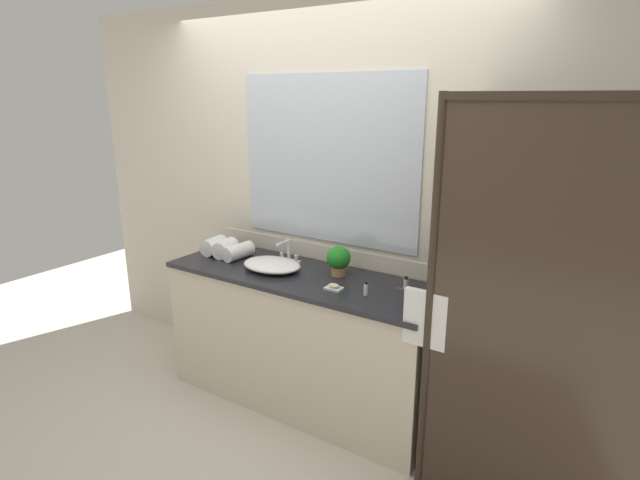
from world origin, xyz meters
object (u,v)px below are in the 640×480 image
Objects in this scene: amenity_bottle_lotion at (406,283)px; amenity_bottle_body_wash at (366,289)px; soap_dish at (334,287)px; sink_basin at (272,265)px; rolled_towel_near_edge at (214,246)px; faucet at (288,255)px; potted_plant at (339,259)px; rolled_towel_middle at (226,248)px; rolled_towel_far_edge at (238,251)px.

amenity_bottle_body_wash is at bearing -127.06° from amenity_bottle_lotion.
amenity_bottle_lotion reaches higher than soap_dish.
sink_basin is 0.55m from rolled_towel_near_edge.
potted_plant is (0.42, -0.03, 0.05)m from faucet.
soap_dish is at bearing -147.10° from amenity_bottle_lotion.
sink_basin is 2.13× the size of potted_plant.
rolled_towel_middle is (-0.96, 0.12, 0.05)m from soap_dish.
rolled_towel_middle reaches higher than sink_basin.
soap_dish is 0.97m from rolled_towel_middle.
faucet is 1.70× the size of soap_dish.
potted_plant is 0.46m from amenity_bottle_lotion.
rolled_towel_near_edge reaches higher than amenity_bottle_lotion.
potted_plant is at bearing 6.62° from rolled_towel_far_edge.
rolled_towel_far_edge is at bearing 171.06° from soap_dish.
rolled_towel_middle is (-0.44, -0.13, 0.01)m from faucet.
amenity_bottle_lotion is at bearing 0.71° from potted_plant.
amenity_bottle_lotion is at bearing 4.41° from rolled_towel_far_edge.
faucet is 0.94× the size of rolled_towel_middle.
soap_dish is at bearing -65.50° from potted_plant.
rolled_towel_middle is at bearing -0.76° from rolled_towel_near_edge.
soap_dish is at bearing -7.35° from rolled_towel_middle.
soap_dish is 1.24× the size of amenity_bottle_body_wash.
faucet is at bearing 162.13° from amenity_bottle_body_wash.
amenity_bottle_body_wash reaches higher than sink_basin.
amenity_bottle_body_wash is at bearing 6.65° from soap_dish.
faucet is at bearing 16.23° from rolled_towel_middle.
rolled_towel_near_edge is (-0.97, -0.10, -0.05)m from potted_plant.
potted_plant is 2.31× the size of amenity_bottle_body_wash.
faucet is at bearing 175.59° from potted_plant.
faucet reaches higher than amenity_bottle_lotion.
rolled_towel_middle is at bearing 175.01° from amenity_bottle_body_wash.
amenity_bottle_lotion is 1.31m from rolled_towel_middle.
soap_dish is at bearing -8.76° from sink_basin.
soap_dish is at bearing -6.68° from rolled_towel_near_edge.
rolled_towel_middle is at bearing 172.65° from soap_dish.
faucet reaches higher than amenity_bottle_body_wash.
rolled_towel_far_edge is at bearing 5.14° from rolled_towel_middle.
rolled_towel_far_edge is at bearing 170.78° from sink_basin.
sink_basin is 0.71m from amenity_bottle_body_wash.
sink_basin is at bearing -4.71° from rolled_towel_near_edge.
rolled_towel_middle is (-0.86, -0.10, -0.05)m from potted_plant.
potted_plant is 1.04× the size of rolled_towel_middle.
amenity_bottle_lotion is at bearing 4.07° from rolled_towel_near_edge.
potted_plant reaches higher than soap_dish.
rolled_towel_far_edge is (-0.33, 0.05, 0.02)m from sink_basin.
soap_dish is 0.86m from rolled_towel_far_edge.
rolled_towel_middle is 0.80× the size of rolled_towel_far_edge.
sink_basin is 0.52m from soap_dish.
sink_basin reaches higher than soap_dish.
amenity_bottle_body_wash is (0.71, -0.06, 0.01)m from sink_basin.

